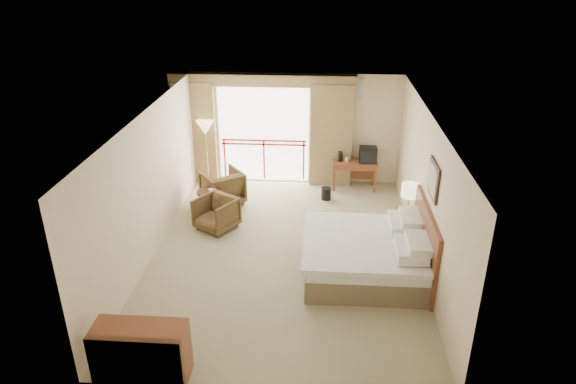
# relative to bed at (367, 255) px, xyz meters

# --- Properties ---
(floor) EXTENTS (7.00, 7.00, 0.00)m
(floor) POSITION_rel_bed_xyz_m (-1.50, 0.60, -0.38)
(floor) COLOR #958E67
(floor) RESTS_ON ground
(ceiling) EXTENTS (7.00, 7.00, 0.00)m
(ceiling) POSITION_rel_bed_xyz_m (-1.50, 0.60, 2.32)
(ceiling) COLOR white
(ceiling) RESTS_ON wall_back
(wall_back) EXTENTS (5.00, 0.00, 5.00)m
(wall_back) POSITION_rel_bed_xyz_m (-1.50, 4.10, 0.97)
(wall_back) COLOR beige
(wall_back) RESTS_ON ground
(wall_front) EXTENTS (5.00, 0.00, 5.00)m
(wall_front) POSITION_rel_bed_xyz_m (-1.50, -2.90, 0.97)
(wall_front) COLOR beige
(wall_front) RESTS_ON ground
(wall_left) EXTENTS (0.00, 7.00, 7.00)m
(wall_left) POSITION_rel_bed_xyz_m (-4.00, 0.60, 0.97)
(wall_left) COLOR beige
(wall_left) RESTS_ON ground
(wall_right) EXTENTS (0.00, 7.00, 7.00)m
(wall_right) POSITION_rel_bed_xyz_m (1.00, 0.60, 0.97)
(wall_right) COLOR beige
(wall_right) RESTS_ON ground
(balcony_door) EXTENTS (2.40, 0.00, 2.40)m
(balcony_door) POSITION_rel_bed_xyz_m (-2.30, 4.08, 0.82)
(balcony_door) COLOR white
(balcony_door) RESTS_ON wall_back
(balcony_railing) EXTENTS (2.09, 0.03, 1.02)m
(balcony_railing) POSITION_rel_bed_xyz_m (-2.30, 4.06, 0.44)
(balcony_railing) COLOR #B7260F
(balcony_railing) RESTS_ON wall_back
(curtain_left) EXTENTS (1.00, 0.26, 2.50)m
(curtain_left) POSITION_rel_bed_xyz_m (-3.95, 3.95, 0.87)
(curtain_left) COLOR olive
(curtain_left) RESTS_ON wall_back
(curtain_right) EXTENTS (1.00, 0.26, 2.50)m
(curtain_right) POSITION_rel_bed_xyz_m (-0.65, 3.95, 0.87)
(curtain_right) COLOR olive
(curtain_right) RESTS_ON wall_back
(valance) EXTENTS (4.40, 0.22, 0.28)m
(valance) POSITION_rel_bed_xyz_m (-2.30, 3.98, 2.17)
(valance) COLOR olive
(valance) RESTS_ON wall_back
(hvac_vent) EXTENTS (0.50, 0.04, 0.50)m
(hvac_vent) POSITION_rel_bed_xyz_m (-0.20, 4.07, 1.97)
(hvac_vent) COLOR silver
(hvac_vent) RESTS_ON wall_back
(bed) EXTENTS (2.13, 2.06, 0.97)m
(bed) POSITION_rel_bed_xyz_m (0.00, 0.00, 0.00)
(bed) COLOR brown
(bed) RESTS_ON floor
(headboard) EXTENTS (0.06, 2.10, 1.30)m
(headboard) POSITION_rel_bed_xyz_m (0.96, 0.00, 0.27)
(headboard) COLOR brown
(headboard) RESTS_ON wall_right
(framed_art) EXTENTS (0.04, 0.72, 0.60)m
(framed_art) POSITION_rel_bed_xyz_m (0.97, 0.00, 1.47)
(framed_art) COLOR black
(framed_art) RESTS_ON wall_right
(nightstand) EXTENTS (0.50, 0.58, 0.65)m
(nightstand) POSITION_rel_bed_xyz_m (0.84, 1.16, -0.05)
(nightstand) COLOR brown
(nightstand) RESTS_ON floor
(table_lamp) EXTENTS (0.32, 0.32, 0.56)m
(table_lamp) POSITION_rel_bed_xyz_m (0.84, 1.21, 0.71)
(table_lamp) COLOR tan
(table_lamp) RESTS_ON nightstand
(phone) EXTENTS (0.18, 0.16, 0.07)m
(phone) POSITION_rel_bed_xyz_m (0.79, 1.01, 0.31)
(phone) COLOR black
(phone) RESTS_ON nightstand
(desk) EXTENTS (1.06, 0.51, 0.70)m
(desk) POSITION_rel_bed_xyz_m (-0.06, 3.76, 0.16)
(desk) COLOR brown
(desk) RESTS_ON floor
(tv) EXTENTS (0.41, 0.33, 0.37)m
(tv) POSITION_rel_bed_xyz_m (0.24, 3.71, 0.50)
(tv) COLOR black
(tv) RESTS_ON desk
(coffee_maker) EXTENTS (0.13, 0.13, 0.24)m
(coffee_maker) POSITION_rel_bed_xyz_m (-0.41, 3.71, 0.43)
(coffee_maker) COLOR black
(coffee_maker) RESTS_ON desk
(cup) EXTENTS (0.08, 0.08, 0.11)m
(cup) POSITION_rel_bed_xyz_m (-0.26, 3.66, 0.37)
(cup) COLOR white
(cup) RESTS_ON desk
(wastebasket) EXTENTS (0.29, 0.29, 0.29)m
(wastebasket) POSITION_rel_bed_xyz_m (-0.73, 3.02, -0.23)
(wastebasket) COLOR black
(wastebasket) RESTS_ON floor
(armchair_far) EXTENTS (1.17, 1.18, 0.78)m
(armchair_far) POSITION_rel_bed_xyz_m (-3.10, 2.67, -0.38)
(armchair_far) COLOR #48341A
(armchair_far) RESTS_ON floor
(armchair_near) EXTENTS (1.02, 1.03, 0.69)m
(armchair_near) POSITION_rel_bed_xyz_m (-3.00, 1.45, -0.38)
(armchair_near) COLOR #48341A
(armchair_near) RESTS_ON floor
(side_table) EXTENTS (0.54, 0.54, 0.59)m
(side_table) POSITION_rel_bed_xyz_m (-3.24, 2.00, 0.03)
(side_table) COLOR black
(side_table) RESTS_ON floor
(book) EXTENTS (0.25, 0.26, 0.02)m
(book) POSITION_rel_bed_xyz_m (-3.24, 2.00, 0.21)
(book) COLOR white
(book) RESTS_ON side_table
(floor_lamp) EXTENTS (0.42, 0.42, 1.63)m
(floor_lamp) POSITION_rel_bed_xyz_m (-3.65, 3.70, 1.03)
(floor_lamp) COLOR tan
(floor_lamp) RESTS_ON floor
(dresser) EXTENTS (1.23, 0.52, 0.82)m
(dresser) POSITION_rel_bed_xyz_m (-3.16, -2.74, 0.03)
(dresser) COLOR brown
(dresser) RESTS_ON floor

